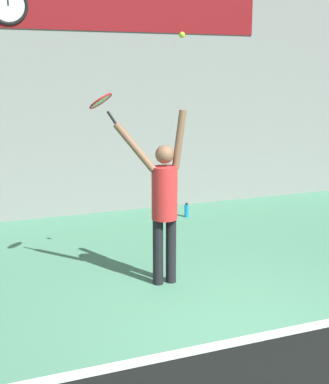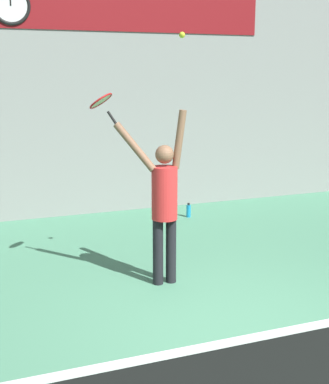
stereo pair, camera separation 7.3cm
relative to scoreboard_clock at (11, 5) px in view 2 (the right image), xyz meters
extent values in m
plane|color=#4C8C6B|center=(1.56, -5.33, -3.69)|extent=(18.00, 18.00, 0.00)
cube|color=gray|center=(1.56, 0.08, -1.19)|extent=(18.00, 0.10, 5.00)
cube|color=maroon|center=(1.56, 0.02, 0.00)|extent=(6.14, 0.02, 0.74)
cylinder|color=white|center=(0.00, 0.00, 0.00)|extent=(0.59, 0.02, 0.59)
torus|color=black|center=(0.00, 0.00, 0.00)|extent=(0.65, 0.06, 0.65)
cylinder|color=black|center=(1.23, -3.67, -3.27)|extent=(0.13, 0.13, 0.83)
cylinder|color=black|center=(1.40, -3.67, -3.27)|extent=(0.13, 0.13, 0.83)
cylinder|color=red|center=(1.32, -3.67, -2.53)|extent=(0.32, 0.32, 0.65)
sphere|color=brown|center=(1.32, -3.67, -2.05)|extent=(0.22, 0.22, 0.22)
cylinder|color=brown|center=(1.49, -3.70, -1.88)|extent=(0.20, 0.18, 0.71)
cylinder|color=brown|center=(0.99, -3.52, -1.97)|extent=(0.47, 0.41, 0.59)
cylinder|color=black|center=(0.77, -3.34, -1.63)|extent=(0.12, 0.10, 0.17)
torus|color=red|center=(0.66, -3.26, -1.43)|extent=(0.41, 0.42, 0.20)
cylinder|color=beige|center=(0.66, -3.26, -1.43)|extent=(0.35, 0.36, 0.16)
sphere|color=#CCDB2D|center=(1.51, -3.72, -0.68)|extent=(0.07, 0.07, 0.07)
cylinder|color=#198CCC|center=(2.87, -0.87, -3.57)|extent=(0.08, 0.08, 0.22)
cylinder|color=black|center=(2.87, -0.87, -3.44)|extent=(0.04, 0.04, 0.04)
camera|label=1|loc=(-1.02, -9.55, -1.12)|focal=50.00mm
camera|label=2|loc=(-0.95, -9.57, -1.12)|focal=50.00mm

